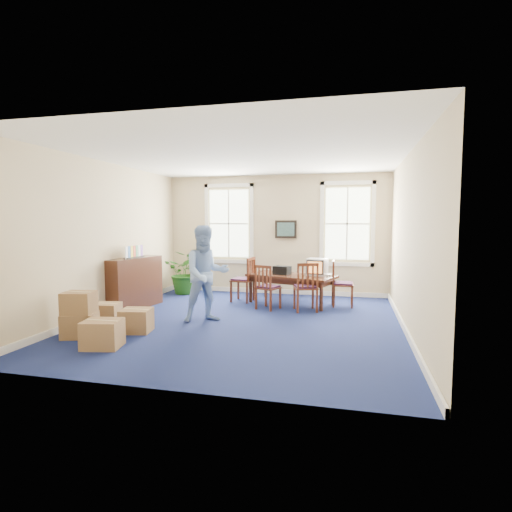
% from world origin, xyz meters
% --- Properties ---
extents(floor, '(6.50, 6.50, 0.00)m').
position_xyz_m(floor, '(0.00, 0.00, 0.00)').
color(floor, navy).
rests_on(floor, ground).
extents(ceiling, '(6.50, 6.50, 0.00)m').
position_xyz_m(ceiling, '(0.00, 0.00, 3.20)').
color(ceiling, white).
rests_on(ceiling, ground).
extents(wall_back, '(6.50, 0.00, 6.50)m').
position_xyz_m(wall_back, '(0.00, 3.25, 1.60)').
color(wall_back, '#CAB68D').
rests_on(wall_back, ground).
extents(wall_front, '(6.50, 0.00, 6.50)m').
position_xyz_m(wall_front, '(0.00, -3.25, 1.60)').
color(wall_front, '#CAB68D').
rests_on(wall_front, ground).
extents(wall_left, '(0.00, 6.50, 6.50)m').
position_xyz_m(wall_left, '(-3.00, 0.00, 1.60)').
color(wall_left, '#CAB68D').
rests_on(wall_left, ground).
extents(wall_right, '(0.00, 6.50, 6.50)m').
position_xyz_m(wall_right, '(3.00, 0.00, 1.60)').
color(wall_right, '#CAB68D').
rests_on(wall_right, ground).
extents(baseboard_back, '(6.00, 0.04, 0.12)m').
position_xyz_m(baseboard_back, '(0.00, 3.22, 0.06)').
color(baseboard_back, white).
rests_on(baseboard_back, ground).
extents(baseboard_left, '(0.04, 6.50, 0.12)m').
position_xyz_m(baseboard_left, '(-2.97, 0.00, 0.06)').
color(baseboard_left, white).
rests_on(baseboard_left, ground).
extents(baseboard_right, '(0.04, 6.50, 0.12)m').
position_xyz_m(baseboard_right, '(2.97, 0.00, 0.06)').
color(baseboard_right, white).
rests_on(baseboard_right, ground).
extents(window_left, '(1.40, 0.12, 2.20)m').
position_xyz_m(window_left, '(-1.30, 3.23, 1.90)').
color(window_left, white).
rests_on(window_left, ground).
extents(window_right, '(1.40, 0.12, 2.20)m').
position_xyz_m(window_right, '(1.90, 3.23, 1.90)').
color(window_right, white).
rests_on(window_right, ground).
extents(wall_picture, '(0.58, 0.06, 0.48)m').
position_xyz_m(wall_picture, '(0.30, 3.20, 1.75)').
color(wall_picture, black).
rests_on(wall_picture, ground).
extents(conference_table, '(2.23, 1.53, 0.70)m').
position_xyz_m(conference_table, '(0.64, 1.97, 0.35)').
color(conference_table, '#402115').
rests_on(conference_table, ground).
extents(crt_tv, '(0.51, 0.54, 0.40)m').
position_xyz_m(crt_tv, '(1.24, 2.02, 0.89)').
color(crt_tv, '#B7B7BC').
rests_on(crt_tv, conference_table).
extents(game_console, '(0.20, 0.21, 0.04)m').
position_xyz_m(game_console, '(1.52, 1.97, 0.72)').
color(game_console, white).
rests_on(game_console, conference_table).
extents(equipment_bag, '(0.45, 0.37, 0.20)m').
position_xyz_m(equipment_bag, '(0.41, 2.02, 0.79)').
color(equipment_bag, black).
rests_on(equipment_bag, conference_table).
extents(chair_near_left, '(0.59, 0.59, 1.01)m').
position_xyz_m(chair_near_left, '(0.22, 1.27, 0.50)').
color(chair_near_left, maroon).
rests_on(chair_near_left, ground).
extents(chair_near_right, '(0.61, 0.61, 1.08)m').
position_xyz_m(chair_near_right, '(1.06, 1.27, 0.54)').
color(chair_near_right, maroon).
rests_on(chair_near_right, ground).
extents(chair_end_left, '(0.56, 0.56, 1.09)m').
position_xyz_m(chair_end_left, '(-0.57, 1.97, 0.55)').
color(chair_end_left, maroon).
rests_on(chair_end_left, ground).
extents(chair_end_right, '(0.49, 0.49, 1.06)m').
position_xyz_m(chair_end_right, '(1.84, 1.97, 0.53)').
color(chair_end_right, maroon).
rests_on(chair_end_right, ground).
extents(man, '(1.16, 1.11, 1.89)m').
position_xyz_m(man, '(-0.74, -0.09, 0.94)').
color(man, '#87ABE5').
rests_on(man, ground).
extents(credenza, '(0.67, 1.57, 1.20)m').
position_xyz_m(credenza, '(-2.75, 0.66, 0.60)').
color(credenza, '#402115').
rests_on(credenza, ground).
extents(brochure_rack, '(0.31, 0.66, 0.29)m').
position_xyz_m(brochure_rack, '(-2.73, 0.66, 1.34)').
color(brochure_rack, '#99999E').
rests_on(brochure_rack, credenza).
extents(potted_plant, '(1.07, 0.94, 1.17)m').
position_xyz_m(potted_plant, '(-2.33, 2.61, 0.59)').
color(potted_plant, '#194910').
rests_on(potted_plant, ground).
extents(cardboard_boxes, '(1.76, 1.76, 0.82)m').
position_xyz_m(cardboard_boxes, '(-2.25, -1.51, 0.41)').
color(cardboard_boxes, '#986F45').
rests_on(cardboard_boxes, ground).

